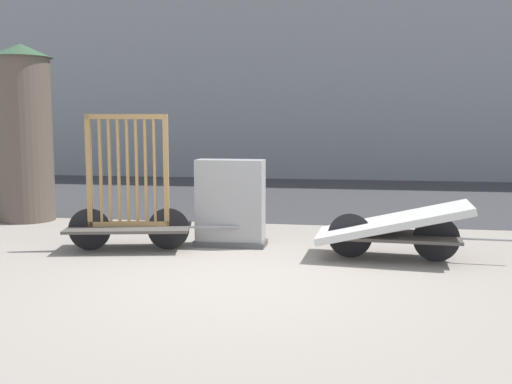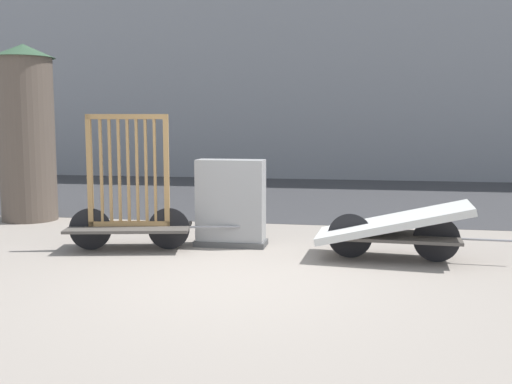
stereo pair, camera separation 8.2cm
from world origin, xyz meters
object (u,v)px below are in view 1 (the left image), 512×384
bike_cart_with_bedframe (129,207)px  advertising_column (24,132)px  bike_cart_with_mattress (393,226)px  utility_cabinet (230,206)px

bike_cart_with_bedframe → advertising_column: (-2.77, 2.09, 1.01)m
bike_cart_with_bedframe → advertising_column: 3.61m
bike_cart_with_bedframe → bike_cart_with_mattress: bike_cart_with_bedframe is taller
bike_cart_with_mattress → utility_cabinet: size_ratio=2.03×
bike_cart_with_bedframe → bike_cart_with_mattress: bearing=-11.9°
bike_cart_with_mattress → advertising_column: bearing=164.7°
bike_cart_with_bedframe → utility_cabinet: 1.43m
bike_cart_with_bedframe → advertising_column: size_ratio=0.77×
utility_cabinet → bike_cart_with_mattress: bearing=-12.6°
utility_cabinet → advertising_column: bearing=158.9°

